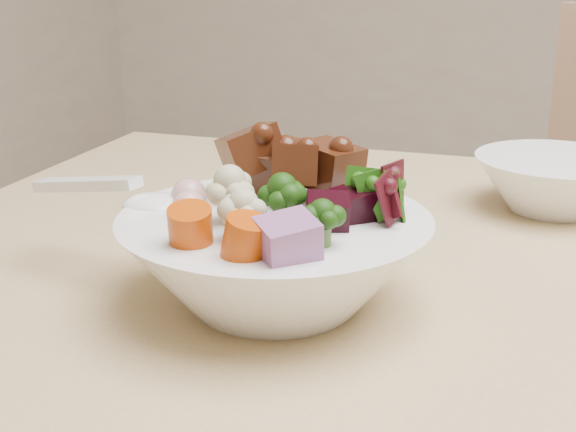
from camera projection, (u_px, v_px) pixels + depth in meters
The scene contains 3 objects.
food_bowl at pixel (278, 254), 0.62m from camera, with size 0.24×0.24×0.13m.
soup_spoon at pixel (137, 200), 0.65m from camera, with size 0.16×0.07×0.03m.
side_bowl at pixel (555, 184), 0.85m from camera, with size 0.17×0.17×0.06m, color white, non-canonical shape.
Camera 1 is at (-0.54, -0.70, 1.05)m, focal length 50.00 mm.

